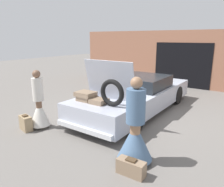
{
  "coord_description": "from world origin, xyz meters",
  "views": [
    {
      "loc": [
        3.39,
        -6.29,
        2.43
      ],
      "look_at": [
        0.0,
        -1.45,
        0.92
      ],
      "focal_mm": 35.0,
      "sensor_mm": 36.0,
      "label": 1
    }
  ],
  "objects_px": {
    "person_right": "(135,134)",
    "suitcase_beside_left_person": "(26,123)",
    "suitcase_beside_right_person": "(131,167)",
    "person_left": "(39,108)",
    "car": "(137,95)"
  },
  "relations": [
    {
      "from": "person_left",
      "to": "person_right",
      "type": "xyz_separation_m",
      "value": [
        3.01,
        -0.04,
        0.04
      ]
    },
    {
      "from": "suitcase_beside_left_person",
      "to": "car",
      "type": "bearing_deg",
      "value": 61.78
    },
    {
      "from": "suitcase_beside_left_person",
      "to": "suitcase_beside_right_person",
      "type": "relative_size",
      "value": 0.86
    },
    {
      "from": "suitcase_beside_left_person",
      "to": "suitcase_beside_right_person",
      "type": "bearing_deg",
      "value": -1.74
    },
    {
      "from": "car",
      "to": "suitcase_beside_right_person",
      "type": "relative_size",
      "value": 10.04
    },
    {
      "from": "person_left",
      "to": "suitcase_beside_right_person",
      "type": "height_order",
      "value": "person_left"
    },
    {
      "from": "car",
      "to": "person_left",
      "type": "xyz_separation_m",
      "value": [
        -1.5,
        -2.78,
        0.02
      ]
    },
    {
      "from": "car",
      "to": "person_left",
      "type": "relative_size",
      "value": 3.34
    },
    {
      "from": "suitcase_beside_right_person",
      "to": "person_left",
      "type": "bearing_deg",
      "value": 172.01
    },
    {
      "from": "person_left",
      "to": "person_right",
      "type": "height_order",
      "value": "person_right"
    },
    {
      "from": "person_right",
      "to": "suitcase_beside_right_person",
      "type": "height_order",
      "value": "person_right"
    },
    {
      "from": "car",
      "to": "suitcase_beside_right_person",
      "type": "height_order",
      "value": "car"
    },
    {
      "from": "person_right",
      "to": "suitcase_beside_left_person",
      "type": "xyz_separation_m",
      "value": [
        -3.18,
        -0.31,
        -0.41
      ]
    },
    {
      "from": "suitcase_beside_left_person",
      "to": "suitcase_beside_right_person",
      "type": "distance_m",
      "value": 3.34
    },
    {
      "from": "person_left",
      "to": "person_right",
      "type": "distance_m",
      "value": 3.01
    }
  ]
}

